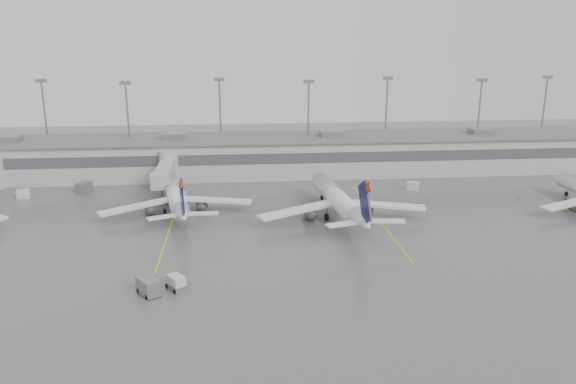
{
  "coord_description": "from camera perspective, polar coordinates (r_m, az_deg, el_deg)",
  "views": [
    {
      "loc": [
        -6.3,
        -65.68,
        30.57
      ],
      "look_at": [
        2.02,
        24.0,
        5.0
      ],
      "focal_mm": 35.0,
      "sensor_mm": 36.0,
      "label": 1
    }
  ],
  "objects": [
    {
      "name": "cone_b",
      "position": [
        106.59,
        -15.81,
        -1.25
      ],
      "size": [
        0.41,
        0.41,
        0.66
      ],
      "primitive_type": "cone",
      "color": "#FD5105",
      "rests_on": "ground"
    },
    {
      "name": "light_masts",
      "position": [
        130.91,
        -2.51,
        7.69
      ],
      "size": [
        142.4,
        8.0,
        20.6
      ],
      "color": "gray",
      "rests_on": "ground"
    },
    {
      "name": "baggage_tug",
      "position": [
        71.59,
        -11.27,
        -9.15
      ],
      "size": [
        2.95,
        3.22,
        1.77
      ],
      "rotation": [
        0.0,
        0.0,
        0.61
      ],
      "color": "silver",
      "rests_on": "ground"
    },
    {
      "name": "gse_uld_b",
      "position": [
        107.08,
        -11.08,
        -0.52
      ],
      "size": [
        2.94,
        2.21,
        1.89
      ],
      "primitive_type": "cube",
      "rotation": [
        0.0,
        0.0,
        -0.17
      ],
      "color": "silver",
      "rests_on": "ground"
    },
    {
      "name": "cone_d",
      "position": [
        115.32,
        22.42,
        -0.56
      ],
      "size": [
        0.48,
        0.48,
        0.76
      ],
      "primitive_type": "cone",
      "color": "#FD5105",
      "rests_on": "ground"
    },
    {
      "name": "baggage_cart",
      "position": [
        70.78,
        -13.99,
        -9.29
      ],
      "size": [
        3.33,
        3.67,
        2.06
      ],
      "rotation": [
        0.0,
        0.0,
        0.61
      ],
      "color": "slate",
      "rests_on": "ground"
    },
    {
      "name": "jet_mid_right",
      "position": [
        95.57,
        5.19,
        -0.81
      ],
      "size": [
        28.94,
        32.59,
        10.55
      ],
      "rotation": [
        0.0,
        0.0,
        0.1
      ],
      "color": "white",
      "rests_on": "ground"
    },
    {
      "name": "gse_uld_c",
      "position": [
        115.96,
        12.59,
        0.59
      ],
      "size": [
        2.75,
        2.38,
        1.64
      ],
      "primitive_type": "cube",
      "rotation": [
        0.0,
        0.0,
        -0.43
      ],
      "color": "silver",
      "rests_on": "ground"
    },
    {
      "name": "gse_uld_a",
      "position": [
        119.03,
        -25.29,
        -0.17
      ],
      "size": [
        2.66,
        2.05,
        1.69
      ],
      "primitive_type": "cube",
      "rotation": [
        0.0,
        0.0,
        0.21
      ],
      "color": "silver",
      "rests_on": "ground"
    },
    {
      "name": "cone_c",
      "position": [
        111.58,
        8.2,
        -0.04
      ],
      "size": [
        0.42,
        0.42,
        0.67
      ],
      "primitive_type": "cone",
      "color": "#FD5105",
      "rests_on": "ground"
    },
    {
      "name": "terminal",
      "position": [
        126.61,
        -2.34,
        3.8
      ],
      "size": [
        152.0,
        17.0,
        9.45
      ],
      "color": "#ACADA7",
      "rests_on": "ground"
    },
    {
      "name": "jet_bridge_right",
      "position": [
        115.44,
        -12.23,
        2.11
      ],
      "size": [
        4.0,
        17.2,
        7.0
      ],
      "color": "#A5A7AA",
      "rests_on": "ground"
    },
    {
      "name": "ground",
      "position": [
        72.72,
        0.16,
        -9.01
      ],
      "size": [
        260.0,
        260.0,
        0.0
      ],
      "primitive_type": "plane",
      "color": "#555558",
      "rests_on": "ground"
    },
    {
      "name": "jet_mid_left",
      "position": [
        100.08,
        -11.34,
        -0.47
      ],
      "size": [
        26.04,
        29.45,
        9.61
      ],
      "rotation": [
        0.0,
        0.0,
        0.19
      ],
      "color": "white",
      "rests_on": "ground"
    },
    {
      "name": "stand_markings",
      "position": [
        94.96,
        -1.22,
        -2.93
      ],
      "size": [
        105.25,
        40.0,
        0.01
      ],
      "color": "yellow",
      "rests_on": "ground"
    },
    {
      "name": "gse_loader",
      "position": [
        118.48,
        -20.03,
        0.42
      ],
      "size": [
        3.0,
        3.71,
        2.01
      ],
      "primitive_type": "cube",
      "rotation": [
        0.0,
        0.0,
        -0.36
      ],
      "color": "slate",
      "rests_on": "ground"
    }
  ]
}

